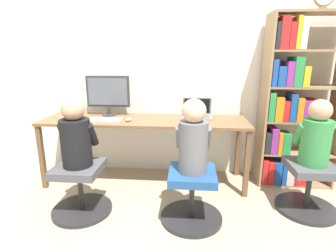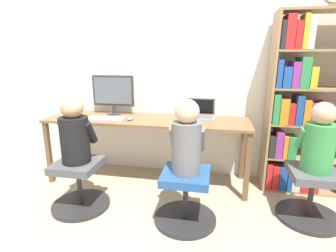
{
  "view_description": "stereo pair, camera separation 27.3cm",
  "coord_description": "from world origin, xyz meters",
  "px_view_note": "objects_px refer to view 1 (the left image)",
  "views": [
    {
      "loc": [
        0.51,
        -2.52,
        1.44
      ],
      "look_at": [
        0.28,
        0.11,
        0.73
      ],
      "focal_mm": 28.0,
      "sensor_mm": 36.0,
      "label": 1
    },
    {
      "loc": [
        0.78,
        -2.48,
        1.44
      ],
      "look_at": [
        0.28,
        0.11,
        0.73
      ],
      "focal_mm": 28.0,
      "sensor_mm": 36.0,
      "label": 2
    }
  ],
  "objects_px": {
    "person_at_laptop": "(193,139)",
    "bookshelf": "(291,109)",
    "desktop_monitor": "(108,94)",
    "person_near_shelf": "(316,136)",
    "laptop": "(197,113)",
    "person_at_monitor": "(76,136)",
    "keyboard": "(104,120)",
    "office_chair_left": "(81,189)",
    "office_chair_side": "(308,188)",
    "office_chair_right": "(192,196)"
  },
  "relations": [
    {
      "from": "person_at_laptop",
      "to": "bookshelf",
      "type": "height_order",
      "value": "bookshelf"
    },
    {
      "from": "desktop_monitor",
      "to": "person_near_shelf",
      "type": "height_order",
      "value": "desktop_monitor"
    },
    {
      "from": "office_chair_right",
      "to": "person_at_laptop",
      "type": "relative_size",
      "value": 0.88
    },
    {
      "from": "laptop",
      "to": "person_at_laptop",
      "type": "distance_m",
      "value": 0.86
    },
    {
      "from": "bookshelf",
      "to": "laptop",
      "type": "bearing_deg",
      "value": 177.47
    },
    {
      "from": "desktop_monitor",
      "to": "laptop",
      "type": "bearing_deg",
      "value": -1.13
    },
    {
      "from": "person_at_laptop",
      "to": "person_near_shelf",
      "type": "xyz_separation_m",
      "value": [
        1.1,
        0.25,
        -0.02
      ]
    },
    {
      "from": "keyboard",
      "to": "person_at_monitor",
      "type": "xyz_separation_m",
      "value": [
        -0.07,
        -0.55,
        -0.01
      ]
    },
    {
      "from": "laptop",
      "to": "person_at_monitor",
      "type": "distance_m",
      "value": 1.36
    },
    {
      "from": "keyboard",
      "to": "office_chair_left",
      "type": "distance_m",
      "value": 0.77
    },
    {
      "from": "keyboard",
      "to": "bookshelf",
      "type": "distance_m",
      "value": 2.06
    },
    {
      "from": "office_chair_side",
      "to": "person_at_monitor",
      "type": "bearing_deg",
      "value": -174.54
    },
    {
      "from": "office_chair_right",
      "to": "bookshelf",
      "type": "height_order",
      "value": "bookshelf"
    },
    {
      "from": "desktop_monitor",
      "to": "person_at_monitor",
      "type": "relative_size",
      "value": 0.82
    },
    {
      "from": "desktop_monitor",
      "to": "office_chair_left",
      "type": "relative_size",
      "value": 0.92
    },
    {
      "from": "laptop",
      "to": "person_at_monitor",
      "type": "height_order",
      "value": "person_at_monitor"
    },
    {
      "from": "office_chair_right",
      "to": "bookshelf",
      "type": "distance_m",
      "value": 1.49
    },
    {
      "from": "desktop_monitor",
      "to": "person_near_shelf",
      "type": "bearing_deg",
      "value": -16.71
    },
    {
      "from": "person_at_monitor",
      "to": "person_near_shelf",
      "type": "bearing_deg",
      "value": 5.56
    },
    {
      "from": "person_at_laptop",
      "to": "office_chair_side",
      "type": "distance_m",
      "value": 1.25
    },
    {
      "from": "bookshelf",
      "to": "person_near_shelf",
      "type": "bearing_deg",
      "value": -87.09
    },
    {
      "from": "person_at_laptop",
      "to": "person_near_shelf",
      "type": "relative_size",
      "value": 1.05
    },
    {
      "from": "laptop",
      "to": "keyboard",
      "type": "relative_size",
      "value": 0.84
    },
    {
      "from": "office_chair_left",
      "to": "office_chair_side",
      "type": "bearing_deg",
      "value": 5.56
    },
    {
      "from": "keyboard",
      "to": "office_chair_right",
      "type": "height_order",
      "value": "keyboard"
    },
    {
      "from": "desktop_monitor",
      "to": "keyboard",
      "type": "height_order",
      "value": "desktop_monitor"
    },
    {
      "from": "keyboard",
      "to": "bookshelf",
      "type": "xyz_separation_m",
      "value": [
        2.04,
        0.22,
        0.11
      ]
    },
    {
      "from": "laptop",
      "to": "office_chair_right",
      "type": "relative_size",
      "value": 0.6
    },
    {
      "from": "desktop_monitor",
      "to": "office_chair_side",
      "type": "height_order",
      "value": "desktop_monitor"
    },
    {
      "from": "desktop_monitor",
      "to": "laptop",
      "type": "xyz_separation_m",
      "value": [
        1.04,
        -0.02,
        -0.21
      ]
    },
    {
      "from": "office_chair_left",
      "to": "keyboard",
      "type": "bearing_deg",
      "value": 82.55
    },
    {
      "from": "person_at_monitor",
      "to": "keyboard",
      "type": "bearing_deg",
      "value": 82.5
    },
    {
      "from": "keyboard",
      "to": "person_at_monitor",
      "type": "bearing_deg",
      "value": -97.5
    },
    {
      "from": "keyboard",
      "to": "person_at_monitor",
      "type": "height_order",
      "value": "person_at_monitor"
    },
    {
      "from": "keyboard",
      "to": "bookshelf",
      "type": "bearing_deg",
      "value": 6.12
    },
    {
      "from": "keyboard",
      "to": "bookshelf",
      "type": "height_order",
      "value": "bookshelf"
    },
    {
      "from": "bookshelf",
      "to": "office_chair_left",
      "type": "bearing_deg",
      "value": -159.85
    },
    {
      "from": "office_chair_right",
      "to": "person_at_monitor",
      "type": "bearing_deg",
      "value": 177.69
    },
    {
      "from": "desktop_monitor",
      "to": "person_near_shelf",
      "type": "xyz_separation_m",
      "value": [
        2.1,
        -0.63,
        -0.26
      ]
    },
    {
      "from": "keyboard",
      "to": "desktop_monitor",
      "type": "bearing_deg",
      "value": 95.11
    },
    {
      "from": "desktop_monitor",
      "to": "bookshelf",
      "type": "height_order",
      "value": "bookshelf"
    },
    {
      "from": "person_at_monitor",
      "to": "office_chair_side",
      "type": "distance_m",
      "value": 2.22
    },
    {
      "from": "person_at_laptop",
      "to": "laptop",
      "type": "bearing_deg",
      "value": 86.81
    },
    {
      "from": "keyboard",
      "to": "office_chair_left",
      "type": "relative_size",
      "value": 0.72
    },
    {
      "from": "office_chair_right",
      "to": "person_near_shelf",
      "type": "relative_size",
      "value": 0.92
    },
    {
      "from": "keyboard",
      "to": "office_chair_right",
      "type": "bearing_deg",
      "value": -31.58
    },
    {
      "from": "person_at_monitor",
      "to": "bookshelf",
      "type": "xyz_separation_m",
      "value": [
        2.11,
        0.77,
        0.12
      ]
    },
    {
      "from": "laptop",
      "to": "person_near_shelf",
      "type": "height_order",
      "value": "person_near_shelf"
    },
    {
      "from": "person_at_laptop",
      "to": "person_near_shelf",
      "type": "distance_m",
      "value": 1.13
    },
    {
      "from": "desktop_monitor",
      "to": "laptop",
      "type": "relative_size",
      "value": 1.53
    }
  ]
}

